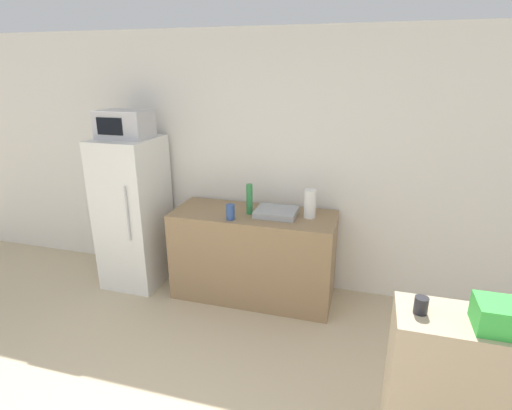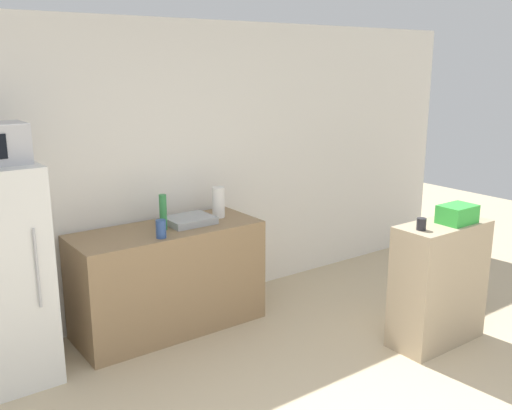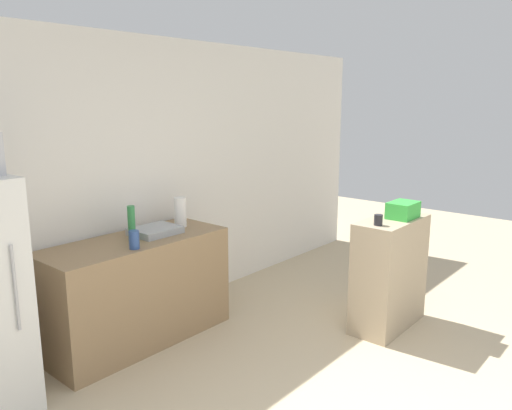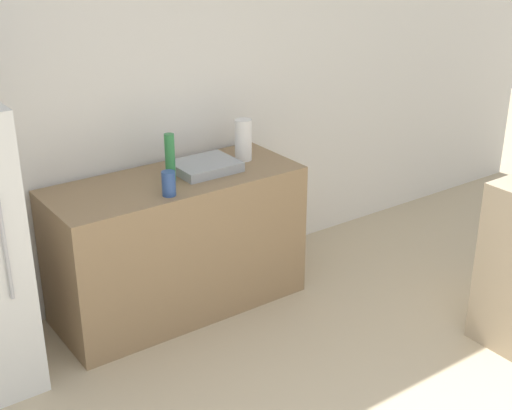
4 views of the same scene
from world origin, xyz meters
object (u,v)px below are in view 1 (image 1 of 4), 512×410
bottle_tall (249,199)px  jar (421,305)px  microwave (125,124)px  paper_towel_roll (310,204)px  refrigerator (134,212)px  bottle_short (230,212)px  basket (507,317)px

bottle_tall → jar: size_ratio=3.22×
microwave → paper_towel_roll: size_ratio=1.84×
refrigerator → bottle_short: (1.15, -0.19, 0.18)m
microwave → refrigerator: bearing=70.0°
bottle_short → bottle_tall: bearing=58.1°
refrigerator → jar: bearing=-29.0°
refrigerator → bottle_tall: refrigerator is taller
microwave → jar: (2.67, -1.48, -0.66)m
microwave → bottle_tall: bearing=0.7°
refrigerator → jar: (2.67, -1.48, 0.26)m
bottle_short → basket: basket is taller
paper_towel_roll → basket: bearing=-53.0°
bottle_short → refrigerator: bearing=170.9°
microwave → bottle_short: (1.15, -0.18, -0.74)m
bottle_tall → microwave: bearing=-179.3°
bottle_short → basket: 2.33m
refrigerator → paper_towel_roll: 1.87m
paper_towel_roll → microwave: bearing=-177.7°
microwave → basket: (3.05, -1.52, -0.63)m
jar → paper_towel_roll: paper_towel_roll is taller
microwave → jar: microwave is taller
paper_towel_roll → bottle_tall: bearing=-174.1°
bottle_tall → bottle_short: bearing=-121.9°
microwave → jar: 3.12m
jar → microwave: bearing=151.0°
refrigerator → bottle_tall: 1.30m
refrigerator → basket: 3.42m
refrigerator → basket: size_ratio=5.46×
basket → paper_towel_roll: (-1.20, 1.60, -0.05)m
paper_towel_roll → bottle_short: bearing=-159.7°
microwave → paper_towel_roll: 1.97m
bottle_tall → basket: bearing=-40.9°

